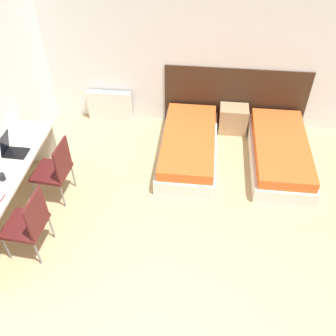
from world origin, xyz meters
TOP-DOWN VIEW (x-y plane):
  - wall_back at (0.00, 4.33)m, footprint 5.64×0.05m
  - headboard_panel at (0.96, 4.29)m, footprint 2.46×0.03m
  - bed_near_window at (0.23, 3.31)m, footprint 0.90×1.90m
  - bed_near_door at (1.69, 3.31)m, footprint 0.90×1.90m
  - nightstand at (0.96, 4.09)m, footprint 0.49×0.34m
  - radiator at (-1.27, 4.21)m, footprint 0.79×0.12m
  - desk at (-2.05, 1.74)m, footprint 0.53×2.40m
  - chair_near_laptop at (-1.56, 2.21)m, footprint 0.50×0.50m
  - chair_near_notebook at (-1.56, 1.25)m, footprint 0.50×0.50m
  - laptop at (-2.09, 2.19)m, footprint 0.32×0.24m
  - mug at (-2.01, 1.69)m, footprint 0.08×0.08m

SIDE VIEW (x-z plane):
  - bed_near_window at x=0.23m, z-range -0.01..0.40m
  - bed_near_door at x=1.69m, z-range -0.01..0.40m
  - nightstand at x=0.96m, z-range 0.00..0.48m
  - radiator at x=-1.27m, z-range 0.00..0.57m
  - chair_near_laptop at x=-1.56m, z-range 0.04..1.01m
  - chair_near_notebook at x=-1.56m, z-range 0.04..1.01m
  - headboard_panel at x=0.96m, z-range 0.00..1.10m
  - desk at x=-2.05m, z-range 0.23..1.01m
  - mug at x=-2.01m, z-range 0.78..0.87m
  - laptop at x=-2.09m, z-range 0.68..1.00m
  - wall_back at x=0.00m, z-range 0.00..2.70m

